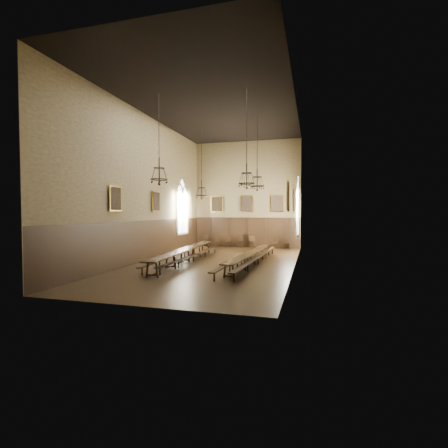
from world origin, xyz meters
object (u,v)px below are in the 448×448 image
at_px(table_left, 185,255).
at_px(chandelier_back_left, 202,191).
at_px(bench_right_outer, 258,259).
at_px(chair_2, 228,244).
at_px(chair_7, 287,245).
at_px(chandelier_front_right, 247,177).
at_px(chair_3, 240,244).
at_px(chandelier_front_left, 159,174).
at_px(table_right, 251,258).
at_px(bench_left_inner, 193,257).
at_px(chair_1, 217,243).
at_px(chair_4, 252,244).
at_px(chandelier_back_right, 257,182).
at_px(chair_6, 275,245).
at_px(chair_0, 206,243).
at_px(bench_right_inner, 242,259).
at_px(bench_left_outer, 174,258).

bearing_deg(table_left, chandelier_back_left, 90.02).
height_order(bench_right_outer, chair_2, chair_2).
height_order(chair_7, chandelier_front_right, chandelier_front_right).
relative_size(chair_3, chandelier_front_left, 0.23).
bearing_deg(chair_7, table_right, -101.12).
bearing_deg(bench_left_inner, chandelier_front_right, -35.26).
height_order(chair_1, chandelier_back_left, chandelier_back_left).
relative_size(chair_4, chandelier_back_right, 0.23).
height_order(bench_right_outer, chair_6, chair_6).
xyz_separation_m(chandelier_back_right, chandelier_front_right, (0.25, -4.62, -0.18)).
relative_size(bench_left_inner, chair_6, 10.47).
bearing_deg(chandelier_front_right, chair_2, 108.85).
height_order(chair_3, chair_4, chair_3).
height_order(table_left, table_right, table_left).
relative_size(chandelier_front_left, chandelier_front_right, 0.95).
relative_size(bench_left_inner, chair_0, 9.61).
height_order(chair_1, chair_2, chair_2).
relative_size(bench_right_inner, chair_2, 10.11).
bearing_deg(chandelier_front_left, chair_1, 91.71).
xyz_separation_m(table_right, chair_1, (-4.55, 8.56, -0.05)).
distance_m(bench_left_inner, chandelier_back_right, 6.16).
relative_size(chandelier_back_right, chandelier_front_left, 1.01).
xyz_separation_m(bench_right_inner, chair_3, (-1.97, 8.64, 0.02)).
relative_size(table_left, bench_left_outer, 1.16).
distance_m(bench_right_inner, chandelier_front_left, 6.62).
xyz_separation_m(chair_2, chair_6, (3.96, 0.05, -0.03)).
height_order(bench_left_outer, chair_3, chair_3).
relative_size(bench_left_inner, chandelier_back_left, 1.90).
bearing_deg(chandelier_front_left, chair_6, 68.10).
bearing_deg(chandelier_back_right, chair_2, 118.80).
bearing_deg(chandelier_back_right, chair_1, 125.02).
distance_m(bench_left_outer, chair_2, 8.76).
relative_size(table_right, bench_left_outer, 1.01).
bearing_deg(chandelier_back_left, chair_2, 85.29).
bearing_deg(chair_7, chair_4, 176.42).
distance_m(bench_right_outer, chair_6, 8.38).
relative_size(chair_3, chandelier_front_right, 0.22).
relative_size(chair_0, chandelier_front_left, 0.22).
xyz_separation_m(table_left, chair_6, (4.42, 8.68, -0.13)).
height_order(chair_7, chandelier_back_left, chandelier_back_left).
xyz_separation_m(chandelier_back_left, chandelier_front_right, (4.22, -5.42, 0.26)).
bearing_deg(table_right, chair_2, 112.63).
height_order(bench_right_outer, chair_7, chair_7).
distance_m(table_left, chandelier_front_right, 6.49).
xyz_separation_m(bench_right_outer, chandelier_back_left, (-4.37, 2.75, 4.17)).
bearing_deg(bench_right_outer, chair_2, 115.15).
bearing_deg(bench_right_inner, chandelier_back_left, 139.12).
distance_m(chair_0, chair_4, 4.09).
bearing_deg(chair_0, chair_1, -12.29).
height_order(bench_left_inner, chair_7, chair_7).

